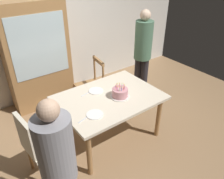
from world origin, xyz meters
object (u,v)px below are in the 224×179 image
dining_table (109,102)px  person_guest (143,51)px  chair_upholstered (37,143)px  china_cabinet (37,57)px  chair_spindle_back (91,86)px  plate_near_celebrant (95,114)px  plate_far_side (96,91)px  person_celebrant (58,165)px  birthday_cake (120,93)px

dining_table → person_guest: bearing=26.6°
chair_upholstered → china_cabinet: china_cabinet is taller
person_guest → chair_spindle_back: bearing=166.6°
person_guest → plate_near_celebrant: bearing=-152.3°
plate_far_side → chair_spindle_back: 0.73m
dining_table → plate_near_celebrant: 0.47m
chair_upholstered → china_cabinet: size_ratio=0.50×
dining_table → china_cabinet: china_cabinet is taller
plate_near_celebrant → plate_far_side: same height
dining_table → chair_spindle_back: 0.89m
plate_near_celebrant → person_celebrant: bearing=-142.0°
birthday_cake → chair_spindle_back: chair_spindle_back is taller
plate_far_side → china_cabinet: china_cabinet is taller
person_guest → china_cabinet: bearing=149.9°
dining_table → person_celebrant: size_ratio=0.91×
person_guest → china_cabinet: 1.90m
birthday_cake → person_celebrant: bearing=-150.2°
person_celebrant → person_guest: person_guest is taller
dining_table → plate_far_side: plate_far_side is taller
person_celebrant → china_cabinet: bearing=73.5°
chair_upholstered → person_celebrant: (-0.03, -0.77, 0.37)m
china_cabinet → plate_far_side: bearing=-74.4°
plate_far_side → person_celebrant: person_celebrant is taller
china_cabinet → chair_spindle_back: bearing=-48.3°
plate_near_celebrant → chair_spindle_back: 1.27m
china_cabinet → birthday_cake: bearing=-71.2°
chair_spindle_back → person_guest: bearing=-13.4°
chair_upholstered → person_celebrant: bearing=-92.4°
dining_table → chair_spindle_back: bearing=77.0°
chair_upholstered → person_celebrant: size_ratio=0.60×
chair_spindle_back → chair_upholstered: same height
plate_far_side → china_cabinet: size_ratio=0.12×
plate_far_side → chair_upholstered: bearing=-164.6°
plate_far_side → person_guest: person_guest is taller
dining_table → chair_upholstered: bearing=-177.5°
plate_far_side → person_celebrant: size_ratio=0.14×
birthday_cake → person_celebrant: 1.46m
plate_near_celebrant → plate_far_side: bearing=55.6°
birthday_cake → person_celebrant: (-1.26, -0.72, 0.09)m
person_celebrant → birthday_cake: bearing=29.8°
person_guest → china_cabinet: china_cabinet is taller
chair_upholstered → person_guest: size_ratio=0.55×
dining_table → china_cabinet: size_ratio=0.76×
person_guest → china_cabinet: (-1.64, 0.95, -0.03)m
plate_far_side → chair_upholstered: 1.10m
china_cabinet → dining_table: bearing=-74.2°
dining_table → chair_spindle_back: size_ratio=1.52×
plate_near_celebrant → person_guest: size_ratio=0.13×
person_celebrant → person_guest: (2.35, 1.42, 0.08)m
plate_far_side → chair_spindle_back: (0.27, 0.61, -0.30)m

